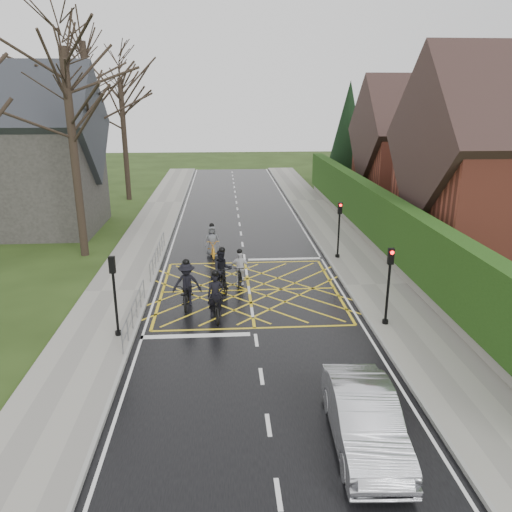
{
  "coord_description": "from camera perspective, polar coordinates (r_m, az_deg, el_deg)",
  "views": [
    {
      "loc": [
        -1.11,
        -21.54,
        8.61
      ],
      "look_at": [
        0.4,
        1.13,
        1.3
      ],
      "focal_mm": 35.0,
      "sensor_mm": 36.0,
      "label": 1
    }
  ],
  "objects": [
    {
      "name": "traffic_light_ne",
      "position": [
        27.37,
        9.44,
        2.88
      ],
      "size": [
        0.24,
        0.31,
        3.21
      ],
      "rotation": [
        0.0,
        0.0,
        3.14
      ],
      "color": "black",
      "rests_on": "ground"
    },
    {
      "name": "tree_far",
      "position": [
        44.33,
        -15.01,
        15.43
      ],
      "size": [
        8.4,
        8.4,
        10.4
      ],
      "color": "black",
      "rests_on": "ground"
    },
    {
      "name": "house_far",
      "position": [
        42.82,
        18.32,
        11.26
      ],
      "size": [
        9.8,
        8.8,
        10.3
      ],
      "color": "brown",
      "rests_on": "ground"
    },
    {
      "name": "railing_south",
      "position": [
        19.98,
        -13.77,
        -5.78
      ],
      "size": [
        0.05,
        5.04,
        1.03
      ],
      "color": "slate",
      "rests_on": "ground"
    },
    {
      "name": "cyclist_lead",
      "position": [
        28.06,
        -5.04,
        1.3
      ],
      "size": [
        0.94,
        2.02,
        1.9
      ],
      "rotation": [
        0.0,
        0.0,
        0.13
      ],
      "color": "orange",
      "rests_on": "ground"
    },
    {
      "name": "traffic_light_sw",
      "position": [
        18.84,
        -15.81,
        -4.53
      ],
      "size": [
        0.24,
        0.31,
        3.21
      ],
      "color": "black",
      "rests_on": "ground"
    },
    {
      "name": "church",
      "position": [
        35.96,
        -24.43,
        10.4
      ],
      "size": [
        8.8,
        7.8,
        11.0
      ],
      "color": "#2D2B28",
      "rests_on": "ground"
    },
    {
      "name": "stone_wall",
      "position": [
        30.09,
        13.48,
        1.4
      ],
      "size": [
        0.5,
        38.0,
        0.7
      ],
      "primitive_type": "cube",
      "color": "slate",
      "rests_on": "ground"
    },
    {
      "name": "tree_near",
      "position": [
        28.66,
        -20.56,
        15.36
      ],
      "size": [
        9.24,
        9.24,
        11.44
      ],
      "color": "black",
      "rests_on": "ground"
    },
    {
      "name": "cyclist_mid",
      "position": [
        21.53,
        -7.89,
        -3.72
      ],
      "size": [
        1.25,
        2.16,
        2.09
      ],
      "rotation": [
        0.0,
        0.0,
        -0.01
      ],
      "color": "black",
      "rests_on": "ground"
    },
    {
      "name": "sidewalk_right",
      "position": [
        24.24,
        13.53,
        -3.31
      ],
      "size": [
        3.0,
        80.0,
        0.15
      ],
      "primitive_type": "cube",
      "color": "gray",
      "rests_on": "ground"
    },
    {
      "name": "traffic_light_se",
      "position": [
        19.68,
        14.87,
        -3.47
      ],
      "size": [
        0.24,
        0.31,
        3.21
      ],
      "rotation": [
        0.0,
        0.0,
        3.14
      ],
      "color": "black",
      "rests_on": "ground"
    },
    {
      "name": "conifer",
      "position": [
        49.13,
        10.45,
        13.33
      ],
      "size": [
        4.6,
        4.6,
        10.0
      ],
      "color": "black",
      "rests_on": "ground"
    },
    {
      "name": "car",
      "position": [
        13.68,
        12.29,
        -17.74
      ],
      "size": [
        1.8,
        4.6,
        1.49
      ],
      "primitive_type": "imported",
      "rotation": [
        0.0,
        0.0,
        -0.05
      ],
      "color": "#B7B8BF",
      "rests_on": "ground"
    },
    {
      "name": "railing_north",
      "position": [
        26.95,
        -11.19,
        0.61
      ],
      "size": [
        0.05,
        6.04,
        1.03
      ],
      "color": "slate",
      "rests_on": "ground"
    },
    {
      "name": "cyclist_rear",
      "position": [
        20.29,
        -4.63,
        -5.29
      ],
      "size": [
        1.01,
        2.18,
        2.04
      ],
      "rotation": [
        0.0,
        0.0,
        0.13
      ],
      "color": "black",
      "rests_on": "ground"
    },
    {
      "name": "tree_mid",
      "position": [
        36.64,
        -18.7,
        16.99
      ],
      "size": [
        10.08,
        10.08,
        12.48
      ],
      "color": "black",
      "rests_on": "ground"
    },
    {
      "name": "cyclist_back",
      "position": [
        23.08,
        -3.85,
        -2.04
      ],
      "size": [
        1.04,
        2.14,
        2.07
      ],
      "rotation": [
        0.0,
        0.0,
        0.19
      ],
      "color": "black",
      "rests_on": "ground"
    },
    {
      "name": "cyclist_front",
      "position": [
        23.64,
        -1.87,
        -1.82
      ],
      "size": [
        1.0,
        1.83,
        1.79
      ],
      "rotation": [
        0.0,
        0.0,
        -0.11
      ],
      "color": "black",
      "rests_on": "ground"
    },
    {
      "name": "sidewalk_left",
      "position": [
        23.68,
        -15.5,
        -3.98
      ],
      "size": [
        3.0,
        80.0,
        0.15
      ],
      "primitive_type": "cube",
      "color": "gray",
      "rests_on": "ground"
    },
    {
      "name": "road",
      "position": [
        23.22,
        -0.8,
        -3.92
      ],
      "size": [
        9.0,
        80.0,
        0.01
      ],
      "primitive_type": "cube",
      "color": "black",
      "rests_on": "ground"
    },
    {
      "name": "ground",
      "position": [
        23.23,
        -0.8,
        -3.93
      ],
      "size": [
        120.0,
        120.0,
        0.0
      ],
      "primitive_type": "plane",
      "color": "#203010",
      "rests_on": "ground"
    },
    {
      "name": "hedge",
      "position": [
        29.65,
        13.72,
        4.64
      ],
      "size": [
        0.9,
        38.0,
        2.8
      ],
      "primitive_type": "cube",
      "color": "#1B3B10",
      "rests_on": "stone_wall"
    }
  ]
}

